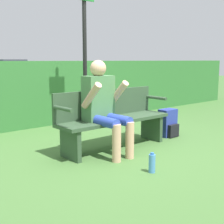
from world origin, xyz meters
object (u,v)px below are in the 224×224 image
object	(u,v)px
park_bench	(113,118)
water_bottle	(152,163)
backpack	(168,124)
signpost	(85,48)
person_seated	(104,103)
parked_car	(3,72)

from	to	relation	value
park_bench	water_bottle	size ratio (longest dim) A/B	7.68
park_bench	backpack	distance (m)	1.15
backpack	signpost	world-z (taller)	signpost
park_bench	signpost	xyz separation A→B (m)	(0.37, 1.14, 1.00)
person_seated	park_bench	bearing A→B (deg)	25.37
person_seated	parked_car	xyz separation A→B (m)	(3.93, 13.31, -0.07)
park_bench	water_bottle	world-z (taller)	park_bench
signpost	water_bottle	bearing A→B (deg)	-107.50
park_bench	backpack	xyz separation A→B (m)	(1.13, -0.09, -0.22)
parked_car	water_bottle	bearing A→B (deg)	146.53
park_bench	signpost	distance (m)	1.56
person_seated	water_bottle	xyz separation A→B (m)	(-0.06, -0.92, -0.57)
person_seated	signpost	xyz separation A→B (m)	(0.63, 1.27, 0.76)
park_bench	person_seated	world-z (taller)	person_seated
water_bottle	parked_car	world-z (taller)	parked_car
backpack	water_bottle	xyz separation A→B (m)	(-1.45, -0.96, -0.10)
person_seated	parked_car	bearing A→B (deg)	73.56
signpost	park_bench	bearing A→B (deg)	-107.72
backpack	signpost	xyz separation A→B (m)	(-0.76, 1.23, 1.22)
person_seated	water_bottle	distance (m)	1.08
park_bench	water_bottle	xyz separation A→B (m)	(-0.32, -1.04, -0.33)
water_bottle	parked_car	distance (m)	14.78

